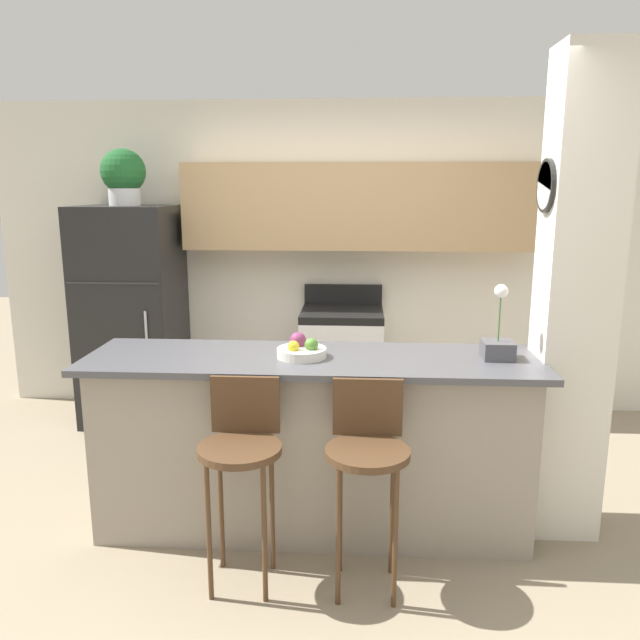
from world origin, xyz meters
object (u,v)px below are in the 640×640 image
(bar_stool_left, at_px, (241,450))
(orchid_vase, at_px, (498,342))
(refrigerator, at_px, (132,315))
(fruit_bowl, at_px, (301,350))
(stove_range, at_px, (342,364))
(bar_stool_right, at_px, (367,453))
(potted_plant_on_fridge, at_px, (123,175))

(bar_stool_left, relative_size, orchid_vase, 2.50)
(refrigerator, relative_size, fruit_bowl, 6.62)
(refrigerator, distance_m, bar_stool_left, 2.47)
(refrigerator, relative_size, stove_range, 1.61)
(refrigerator, bearing_deg, fruit_bowl, -46.94)
(stove_range, relative_size, bar_stool_right, 1.08)
(potted_plant_on_fridge, distance_m, fruit_bowl, 2.40)
(potted_plant_on_fridge, bearing_deg, stove_range, 2.00)
(orchid_vase, relative_size, fruit_bowl, 1.51)
(bar_stool_left, bearing_deg, bar_stool_right, 0.00)
(bar_stool_right, relative_size, orchid_vase, 2.50)
(bar_stool_left, distance_m, fruit_bowl, 0.65)
(refrigerator, relative_size, bar_stool_right, 1.75)
(bar_stool_right, bearing_deg, fruit_bowl, 125.43)
(refrigerator, height_order, fruit_bowl, refrigerator)
(orchid_vase, bearing_deg, bar_stool_right, -142.44)
(potted_plant_on_fridge, xyz_separation_m, orchid_vase, (2.54, -1.58, -0.88))
(potted_plant_on_fridge, xyz_separation_m, fruit_bowl, (1.51, -1.62, -0.93))
(stove_range, xyz_separation_m, bar_stool_right, (0.18, -2.16, 0.21))
(stove_range, relative_size, potted_plant_on_fridge, 2.50)
(refrigerator, bearing_deg, orchid_vase, -31.91)
(potted_plant_on_fridge, height_order, orchid_vase, potted_plant_on_fridge)
(stove_range, xyz_separation_m, bar_stool_left, (-0.41, -2.16, 0.21))
(potted_plant_on_fridge, relative_size, fruit_bowl, 1.64)
(bar_stool_right, bearing_deg, orchid_vase, 37.56)
(orchid_vase, bearing_deg, refrigerator, 148.09)
(bar_stool_left, height_order, bar_stool_right, same)
(potted_plant_on_fridge, distance_m, orchid_vase, 3.12)
(bar_stool_left, height_order, orchid_vase, orchid_vase)
(stove_range, relative_size, fruit_bowl, 4.11)
(stove_range, height_order, bar_stool_right, stove_range)
(fruit_bowl, bearing_deg, potted_plant_on_fridge, 133.06)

